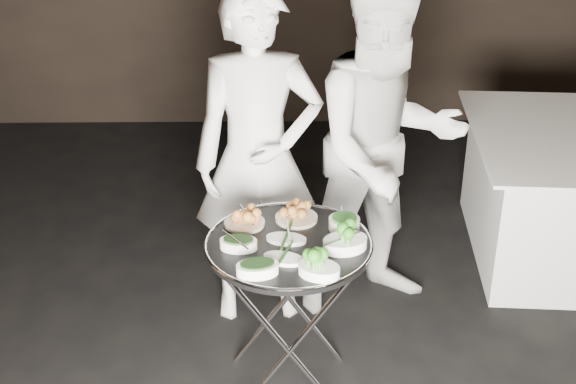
{
  "coord_description": "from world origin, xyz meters",
  "views": [
    {
      "loc": [
        0.06,
        -2.62,
        2.51
      ],
      "look_at": [
        0.1,
        0.4,
        0.95
      ],
      "focal_mm": 50.0,
      "sensor_mm": 36.0,
      "label": 1
    }
  ],
  "objects_px": {
    "waiter_left": "(258,160)",
    "waiter_right": "(386,148)",
    "serving_tray": "(289,245)",
    "tray_stand": "(288,313)"
  },
  "relations": [
    {
      "from": "tray_stand",
      "to": "waiter_left",
      "type": "bearing_deg",
      "value": 101.72
    },
    {
      "from": "serving_tray",
      "to": "waiter_left",
      "type": "bearing_deg",
      "value": 101.72
    },
    {
      "from": "serving_tray",
      "to": "waiter_right",
      "type": "bearing_deg",
      "value": 56.13
    },
    {
      "from": "serving_tray",
      "to": "waiter_left",
      "type": "distance_m",
      "value": 0.68
    },
    {
      "from": "tray_stand",
      "to": "waiter_left",
      "type": "height_order",
      "value": "waiter_left"
    },
    {
      "from": "tray_stand",
      "to": "waiter_right",
      "type": "relative_size",
      "value": 0.44
    },
    {
      "from": "serving_tray",
      "to": "waiter_left",
      "type": "height_order",
      "value": "waiter_left"
    },
    {
      "from": "waiter_left",
      "to": "waiter_right",
      "type": "height_order",
      "value": "waiter_right"
    },
    {
      "from": "waiter_right",
      "to": "serving_tray",
      "type": "bearing_deg",
      "value": -141.84
    },
    {
      "from": "waiter_left",
      "to": "serving_tray",
      "type": "bearing_deg",
      "value": -84.61
    }
  ]
}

